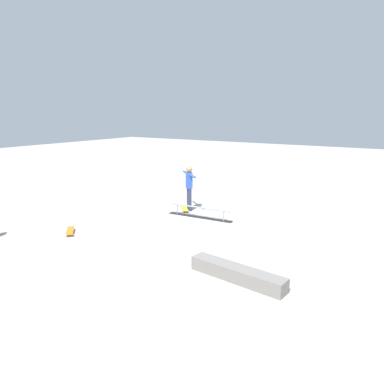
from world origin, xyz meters
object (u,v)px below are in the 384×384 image
grind_rail (200,213)px  skateboard_main (184,208)px  skate_ledge (237,274)px  skater_main (189,185)px  loose_skateboard_orange (70,231)px

grind_rail → skateboard_main: 1.06m
skate_ledge → skater_main: bearing=-46.4°
grind_rail → skateboard_main: (0.95, -0.46, -0.09)m
skater_main → loose_skateboard_orange: 4.50m
skate_ledge → loose_skateboard_orange: (5.62, -0.09, -0.08)m
grind_rail → loose_skateboard_orange: grind_rail is taller
skateboard_main → loose_skateboard_orange: (1.49, 4.00, 0.00)m
loose_skateboard_orange → skate_ledge: bearing=-138.1°
skate_ledge → loose_skateboard_orange: size_ratio=3.12×
skater_main → skateboard_main: skater_main is taller
skateboard_main → skater_main: bearing=-97.8°
grind_rail → skate_ledge: 4.83m
skate_ledge → skater_main: size_ratio=1.35×
grind_rail → skate_ledge: bearing=127.3°
grind_rail → skater_main: 1.27m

